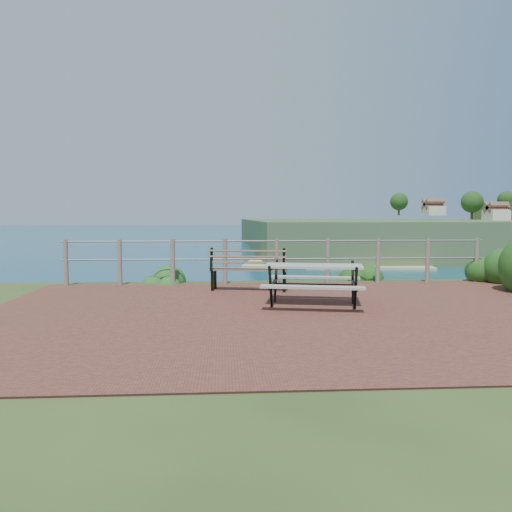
# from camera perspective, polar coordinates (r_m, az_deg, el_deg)

# --- Properties ---
(ground) EXTENTS (10.00, 7.00, 0.12)m
(ground) POSITION_cam_1_polar(r_m,az_deg,el_deg) (7.90, 4.98, -6.53)
(ground) COLOR brown
(ground) RESTS_ON ground
(ocean) EXTENTS (1200.00, 1200.00, 0.00)m
(ocean) POSITION_cam_1_polar(r_m,az_deg,el_deg) (207.67, -3.42, 4.12)
(ocean) COLOR #136372
(ocean) RESTS_ON ground
(safety_railing) EXTENTS (9.40, 0.10, 1.00)m
(safety_railing) POSITION_cam_1_polar(r_m,az_deg,el_deg) (11.11, 2.39, -0.32)
(safety_railing) COLOR #6B5B4C
(safety_railing) RESTS_ON ground
(picnic_table) EXTENTS (1.72, 1.39, 0.68)m
(picnic_table) POSITION_cam_1_polar(r_m,az_deg,el_deg) (8.43, 6.57, -2.81)
(picnic_table) COLOR #A29F92
(picnic_table) RESTS_ON ground
(park_bench) EXTENTS (1.61, 0.67, 0.88)m
(park_bench) POSITION_cam_1_polar(r_m,az_deg,el_deg) (10.05, -0.83, -0.79)
(park_bench) COLOR brown
(park_bench) RESTS_ON ground
(shrub_right_edge) EXTENTS (0.94, 0.94, 1.35)m
(shrub_right_edge) POSITION_cam_1_polar(r_m,az_deg,el_deg) (12.62, 25.90, -2.81)
(shrub_right_edge) COLOR #184314
(shrub_right_edge) RESTS_ON ground
(shrub_lip_west) EXTENTS (0.81, 0.81, 0.57)m
(shrub_lip_west) POSITION_cam_1_polar(r_m,az_deg,el_deg) (11.55, -10.78, -3.07)
(shrub_lip_west) COLOR #235720
(shrub_lip_west) RESTS_ON ground
(shrub_lip_east) EXTENTS (0.86, 0.86, 0.64)m
(shrub_lip_east) POSITION_cam_1_polar(r_m,az_deg,el_deg) (12.50, 11.57, -2.51)
(shrub_lip_east) COLOR #184314
(shrub_lip_east) RESTS_ON ground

